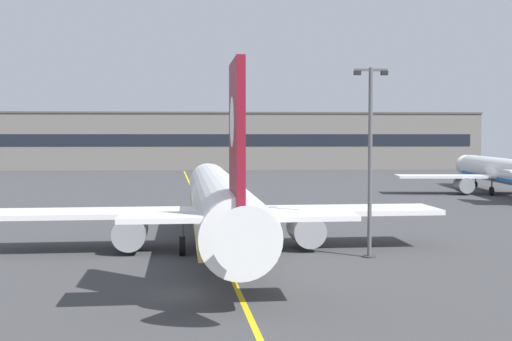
{
  "coord_description": "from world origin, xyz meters",
  "views": [
    {
      "loc": [
        1.1,
        -33.9,
        8.12
      ],
      "look_at": [
        3.96,
        15.66,
        5.52
      ],
      "focal_mm": 46.92,
      "sensor_mm": 36.0,
      "label": 1
    }
  ],
  "objects_px": {
    "apron_lamp_post": "(370,159)",
    "airliner_foreground": "(219,203)",
    "airliner_background": "(506,172)",
    "safety_cone_by_nose_gear": "(227,218)"
  },
  "relations": [
    {
      "from": "airliner_background",
      "to": "safety_cone_by_nose_gear",
      "type": "xyz_separation_m",
      "value": [
        -38.74,
        -26.39,
        -2.86
      ]
    },
    {
      "from": "airliner_foreground",
      "to": "safety_cone_by_nose_gear",
      "type": "xyz_separation_m",
      "value": [
        0.77,
        16.11,
        -3.11
      ]
    },
    {
      "from": "apron_lamp_post",
      "to": "safety_cone_by_nose_gear",
      "type": "bearing_deg",
      "value": 115.36
    },
    {
      "from": "airliner_foreground",
      "to": "airliner_background",
      "type": "distance_m",
      "value": 58.03
    },
    {
      "from": "airliner_background",
      "to": "apron_lamp_post",
      "type": "bearing_deg",
      "value": -122.73
    },
    {
      "from": "airliner_background",
      "to": "safety_cone_by_nose_gear",
      "type": "bearing_deg",
      "value": -145.73
    },
    {
      "from": "safety_cone_by_nose_gear",
      "to": "airliner_foreground",
      "type": "bearing_deg",
      "value": -92.73
    },
    {
      "from": "apron_lamp_post",
      "to": "safety_cone_by_nose_gear",
      "type": "height_order",
      "value": "apron_lamp_post"
    },
    {
      "from": "airliner_foreground",
      "to": "apron_lamp_post",
      "type": "bearing_deg",
      "value": -18.7
    },
    {
      "from": "apron_lamp_post",
      "to": "airliner_foreground",
      "type": "bearing_deg",
      "value": 161.3
    }
  ]
}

